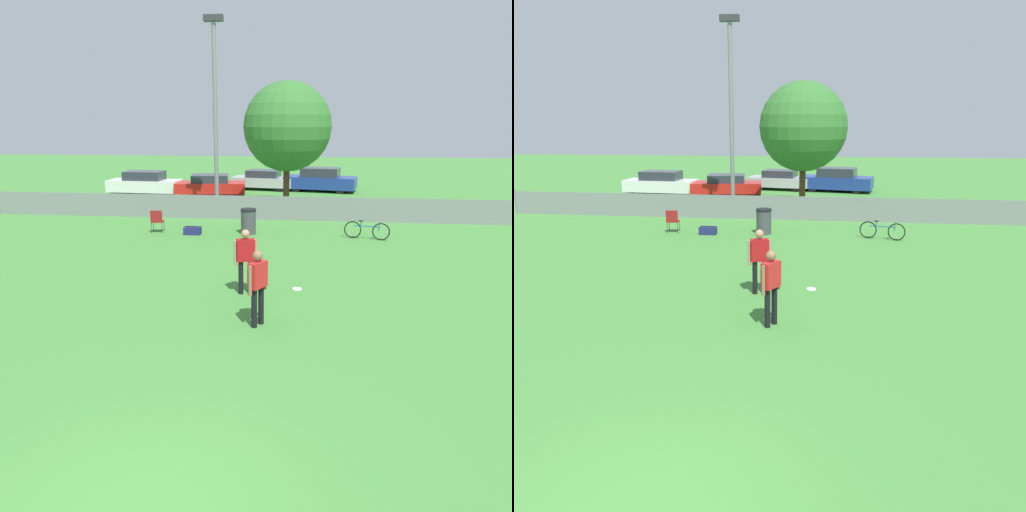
# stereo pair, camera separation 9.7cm
# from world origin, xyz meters

# --- Properties ---
(fence_backline) EXTENTS (26.92, 0.07, 1.21)m
(fence_backline) POSITION_xyz_m (0.00, 18.00, 0.55)
(fence_backline) COLOR gray
(fence_backline) RESTS_ON ground_plane
(light_pole) EXTENTS (0.90, 0.36, 9.11)m
(light_pole) POSITION_xyz_m (-2.95, 19.94, 5.33)
(light_pole) COLOR gray
(light_pole) RESTS_ON ground_plane
(tree_near_pole) EXTENTS (4.40, 4.40, 6.33)m
(tree_near_pole) POSITION_xyz_m (0.47, 20.97, 4.13)
(tree_near_pole) COLOR #4C331E
(tree_near_pole) RESTS_ON ground_plane
(player_thrower_red) EXTENTS (0.60, 0.33, 1.73)m
(player_thrower_red) POSITION_xyz_m (0.19, 7.82, 1.02)
(player_thrower_red) COLOR black
(player_thrower_red) RESTS_ON ground_plane
(player_defender_red) EXTENTS (0.42, 0.55, 1.73)m
(player_defender_red) POSITION_xyz_m (0.75, 5.73, 1.02)
(player_defender_red) COLOR black
(player_defender_red) RESTS_ON ground_plane
(frisbee_disc) EXTENTS (0.26, 0.26, 0.03)m
(frisbee_disc) POSITION_xyz_m (1.53, 8.31, 0.01)
(frisbee_disc) COLOR white
(frisbee_disc) RESTS_ON ground_plane
(folding_chair_sideline) EXTENTS (0.53, 0.53, 0.93)m
(folding_chair_sideline) POSITION_xyz_m (-4.42, 14.77, 0.53)
(folding_chair_sideline) COLOR #333338
(folding_chair_sideline) RESTS_ON ground_plane
(bicycle_sideline) EXTENTS (1.71, 0.56, 0.72)m
(bicycle_sideline) POSITION_xyz_m (3.96, 14.58, 0.35)
(bicycle_sideline) COLOR black
(bicycle_sideline) RESTS_ON ground_plane
(trash_bin) EXTENTS (0.63, 0.63, 1.02)m
(trash_bin) POSITION_xyz_m (-0.69, 14.98, 0.52)
(trash_bin) COLOR #3F3F44
(trash_bin) RESTS_ON ground_plane
(gear_bag_sideline) EXTENTS (0.68, 0.37, 0.33)m
(gear_bag_sideline) POSITION_xyz_m (-2.91, 14.61, 0.15)
(gear_bag_sideline) COLOR navy
(gear_bag_sideline) RESTS_ON ground_plane
(parked_car_white) EXTENTS (4.53, 1.95, 1.43)m
(parked_car_white) POSITION_xyz_m (-8.53, 25.30, 0.69)
(parked_car_white) COLOR black
(parked_car_white) RESTS_ON ground_plane
(parked_car_red) EXTENTS (4.41, 2.37, 1.28)m
(parked_car_red) POSITION_xyz_m (-4.40, 25.25, 0.63)
(parked_car_red) COLOR black
(parked_car_red) RESTS_ON ground_plane
(parked_car_silver) EXTENTS (4.23, 2.35, 1.28)m
(parked_car_silver) POSITION_xyz_m (-1.48, 28.43, 0.64)
(parked_car_silver) COLOR black
(parked_car_silver) RESTS_ON ground_plane
(parked_car_blue) EXTENTS (4.81, 2.64, 1.51)m
(parked_car_blue) POSITION_xyz_m (2.25, 28.02, 0.72)
(parked_car_blue) COLOR black
(parked_car_blue) RESTS_ON ground_plane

